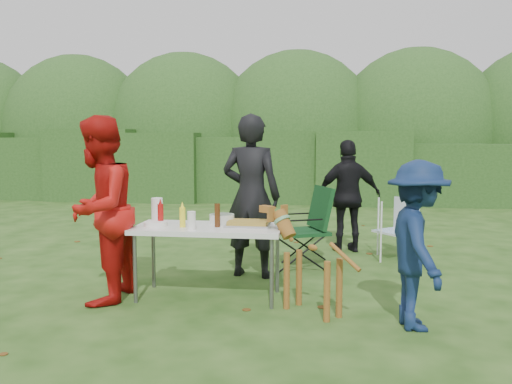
# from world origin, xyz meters

# --- Properties ---
(ground) EXTENTS (80.00, 80.00, 0.00)m
(ground) POSITION_xyz_m (0.00, 0.00, 0.00)
(ground) COLOR #1E4211
(hedge_row) EXTENTS (22.00, 1.40, 1.70)m
(hedge_row) POSITION_xyz_m (0.00, 8.00, 0.85)
(hedge_row) COLOR #23471C
(hedge_row) RESTS_ON ground
(shrub_backdrop) EXTENTS (20.00, 2.60, 3.20)m
(shrub_backdrop) POSITION_xyz_m (0.00, 9.60, 1.60)
(shrub_backdrop) COLOR #3D6628
(shrub_backdrop) RESTS_ON ground
(folding_table) EXTENTS (1.50, 0.70, 0.74)m
(folding_table) POSITION_xyz_m (-0.27, -0.13, 0.69)
(folding_table) COLOR silver
(folding_table) RESTS_ON ground
(person_cook) EXTENTS (0.76, 0.56, 1.91)m
(person_cook) POSITION_xyz_m (0.04, 0.78, 0.95)
(person_cook) COLOR black
(person_cook) RESTS_ON ground
(person_red_jacket) EXTENTS (0.70, 0.90, 1.85)m
(person_red_jacket) POSITION_xyz_m (-1.30, -0.40, 0.93)
(person_red_jacket) COLOR #B4120E
(person_red_jacket) RESTS_ON ground
(person_black_puffy) EXTENTS (1.00, 0.61, 1.60)m
(person_black_puffy) POSITION_xyz_m (1.21, 2.31, 0.80)
(person_black_puffy) COLOR black
(person_black_puffy) RESTS_ON ground
(child) EXTENTS (0.66, 1.00, 1.45)m
(child) POSITION_xyz_m (1.70, -0.73, 0.73)
(child) COLOR #102248
(child) RESTS_ON ground
(dog) EXTENTS (1.02, 0.94, 0.95)m
(dog) POSITION_xyz_m (0.80, -0.47, 0.47)
(dog) COLOR brown
(dog) RESTS_ON ground
(camping_chair) EXTENTS (0.85, 0.85, 1.03)m
(camping_chair) POSITION_xyz_m (0.62, 1.29, 0.51)
(camping_chair) COLOR #103C1A
(camping_chair) RESTS_ON ground
(lawn_chair) EXTENTS (0.69, 0.69, 0.83)m
(lawn_chair) POSITION_xyz_m (1.82, 1.91, 0.41)
(lawn_chair) COLOR #4D85B1
(lawn_chair) RESTS_ON ground
(food_tray) EXTENTS (0.45, 0.30, 0.02)m
(food_tray) POSITION_xyz_m (0.13, -0.05, 0.75)
(food_tray) COLOR #B7B7BA
(food_tray) RESTS_ON folding_table
(focaccia_bread) EXTENTS (0.40, 0.26, 0.04)m
(focaccia_bread) POSITION_xyz_m (0.13, -0.05, 0.78)
(focaccia_bread) COLOR olive
(focaccia_bread) RESTS_ON food_tray
(mustard_bottle) EXTENTS (0.06, 0.06, 0.20)m
(mustard_bottle) POSITION_xyz_m (-0.51, -0.21, 0.84)
(mustard_bottle) COLOR yellow
(mustard_bottle) RESTS_ON folding_table
(ketchup_bottle) EXTENTS (0.06, 0.06, 0.22)m
(ketchup_bottle) POSITION_xyz_m (-0.76, -0.15, 0.85)
(ketchup_bottle) COLOR #A61211
(ketchup_bottle) RESTS_ON folding_table
(beer_bottle) EXTENTS (0.06, 0.06, 0.24)m
(beer_bottle) POSITION_xyz_m (-0.17, -0.16, 0.86)
(beer_bottle) COLOR #47230F
(beer_bottle) RESTS_ON folding_table
(paper_towel_roll) EXTENTS (0.12, 0.12, 0.26)m
(paper_towel_roll) POSITION_xyz_m (-0.86, 0.05, 0.87)
(paper_towel_roll) COLOR white
(paper_towel_roll) RESTS_ON folding_table
(cup_stack) EXTENTS (0.08, 0.08, 0.18)m
(cup_stack) POSITION_xyz_m (-0.38, -0.35, 0.83)
(cup_stack) COLOR white
(cup_stack) RESTS_ON folding_table
(pasta_bowl) EXTENTS (0.26, 0.26, 0.10)m
(pasta_bowl) POSITION_xyz_m (-0.16, 0.05, 0.79)
(pasta_bowl) COLOR silver
(pasta_bowl) RESTS_ON folding_table
(plate_stack) EXTENTS (0.24, 0.24, 0.05)m
(plate_stack) POSITION_xyz_m (-0.79, -0.21, 0.77)
(plate_stack) COLOR white
(plate_stack) RESTS_ON folding_table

